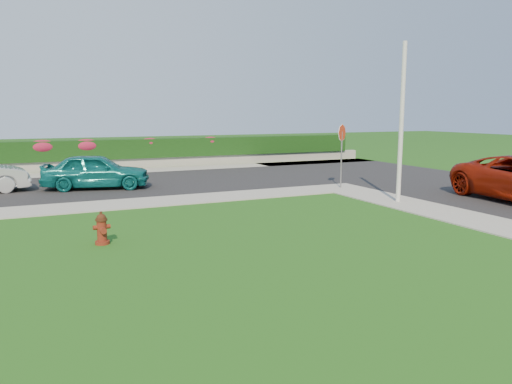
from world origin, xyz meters
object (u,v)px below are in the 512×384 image
fire_hydrant (102,229)px  utility_pole (401,124)px  stop_sign (342,140)px  sedan_teal (96,171)px

fire_hydrant → utility_pole: (10.57, 1.52, 2.44)m
fire_hydrant → utility_pole: utility_pole is taller
fire_hydrant → stop_sign: stop_sign is taller
fire_hydrant → utility_pole: 10.95m
utility_pole → stop_sign: size_ratio=2.06×
fire_hydrant → stop_sign: size_ratio=0.30×
utility_pole → stop_sign: (0.06, 3.73, -0.77)m
sedan_teal → fire_hydrant: bearing=-172.8°
fire_hydrant → sedan_teal: 9.41m
fire_hydrant → stop_sign: bearing=21.8°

